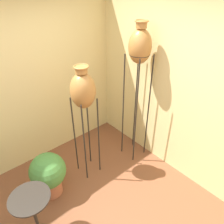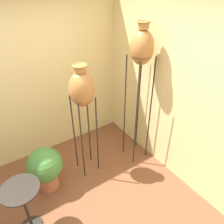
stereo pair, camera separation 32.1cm
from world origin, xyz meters
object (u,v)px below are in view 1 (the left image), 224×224
Objects in this scene: vase_stand_tall at (140,50)px; side_table at (33,209)px; vase_stand_medium at (83,92)px; potted_plant at (48,173)px.

side_table is (-1.90, -0.30, -1.32)m from vase_stand_tall.
vase_stand_medium is 1.47m from side_table.
vase_stand_tall is 0.95m from vase_stand_medium.
vase_stand_tall is at bearing -6.98° from potted_plant.
vase_stand_medium reaches higher than potted_plant.
side_table reaches higher than potted_plant.
vase_stand_tall is at bearing -12.28° from vase_stand_medium.
vase_stand_medium reaches higher than side_table.
vase_stand_tall is 1.25× the size of vase_stand_medium.
vase_stand_medium is 2.59× the size of potted_plant.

